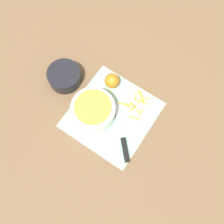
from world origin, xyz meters
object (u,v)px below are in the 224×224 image
object	(u,v)px
bowl_dark	(65,76)
knife	(124,142)
bowl_speckled	(93,110)
orange_left	(112,81)

from	to	relation	value
bowl_dark	knife	size ratio (longest dim) A/B	0.72
bowl_speckled	bowl_dark	size ratio (longest dim) A/B	1.25
bowl_dark	orange_left	bearing A→B (deg)	-62.60
bowl_speckled	bowl_dark	distance (m)	0.22
orange_left	knife	bearing A→B (deg)	-136.06
bowl_speckled	orange_left	world-z (taller)	bowl_speckled
bowl_dark	orange_left	distance (m)	0.22
knife	bowl_speckled	bearing A→B (deg)	34.83
bowl_dark	knife	distance (m)	0.40
bowl_dark	bowl_speckled	bearing A→B (deg)	-107.40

